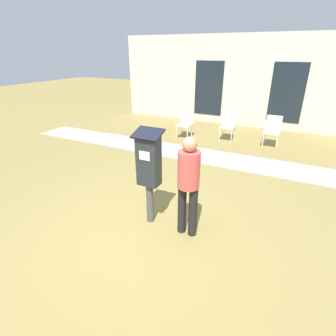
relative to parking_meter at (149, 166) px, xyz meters
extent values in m
plane|color=olive|center=(0.07, -0.40, -1.02)|extent=(40.00, 40.00, 0.00)
cube|color=#A3A099|center=(0.07, 3.22, -1.01)|extent=(12.00, 1.10, 0.02)
cube|color=silver|center=(0.07, 7.03, 0.58)|extent=(10.00, 0.24, 3.20)
cube|color=#19232D|center=(-1.33, 6.90, 0.28)|extent=(1.10, 0.02, 2.00)
cube|color=#19232D|center=(1.47, 6.90, 0.28)|extent=(1.10, 0.02, 2.00)
cylinder|color=#4C4C4C|center=(0.00, 0.00, -0.67)|extent=(0.12, 0.12, 0.70)
cube|color=#23282D|center=(0.00, 0.00, 0.08)|extent=(0.34, 0.22, 0.80)
cube|color=silver|center=(0.00, -0.12, 0.20)|extent=(0.18, 0.01, 0.14)
cube|color=black|center=(0.00, 0.00, 0.51)|extent=(0.44, 0.31, 0.12)
cylinder|color=black|center=(0.58, -0.02, -0.61)|extent=(0.13, 0.13, 0.82)
cylinder|color=black|center=(0.76, -0.02, -0.61)|extent=(0.13, 0.13, 0.82)
cylinder|color=#D14C47|center=(0.67, -0.02, 0.08)|extent=(0.32, 0.32, 0.55)
sphere|color=tan|center=(0.67, -0.02, 0.46)|extent=(0.21, 0.21, 0.21)
cylinder|color=white|center=(-1.50, 4.32, -0.81)|extent=(0.03, 0.03, 0.42)
cylinder|color=white|center=(-1.12, 4.32, -0.81)|extent=(0.03, 0.03, 0.42)
cylinder|color=white|center=(-1.50, 4.70, -0.81)|extent=(0.03, 0.03, 0.42)
cylinder|color=white|center=(-1.12, 4.70, -0.81)|extent=(0.03, 0.03, 0.42)
cube|color=white|center=(-1.31, 4.51, -0.58)|extent=(0.44, 0.44, 0.04)
cube|color=white|center=(-1.31, 4.71, -0.34)|extent=(0.44, 0.04, 0.44)
cylinder|color=white|center=(-0.18, 4.70, -0.81)|extent=(0.03, 0.03, 0.42)
cylinder|color=white|center=(0.20, 4.70, -0.81)|extent=(0.03, 0.03, 0.42)
cylinder|color=white|center=(-0.18, 5.08, -0.81)|extent=(0.03, 0.03, 0.42)
cylinder|color=white|center=(0.20, 5.08, -0.81)|extent=(0.03, 0.03, 0.42)
cube|color=white|center=(0.01, 4.89, -0.58)|extent=(0.44, 0.44, 0.04)
cube|color=white|center=(0.01, 5.09, -0.34)|extent=(0.44, 0.04, 0.44)
cylinder|color=white|center=(1.15, 4.67, -0.81)|extent=(0.03, 0.03, 0.42)
cylinder|color=white|center=(1.53, 4.67, -0.81)|extent=(0.03, 0.03, 0.42)
cylinder|color=white|center=(1.15, 5.05, -0.81)|extent=(0.03, 0.03, 0.42)
cylinder|color=white|center=(1.53, 5.05, -0.81)|extent=(0.03, 0.03, 0.42)
cube|color=white|center=(1.34, 4.86, -0.58)|extent=(0.44, 0.44, 0.04)
cube|color=white|center=(1.34, 5.07, -0.34)|extent=(0.44, 0.04, 0.44)
camera|label=1|loc=(1.90, -3.18, 1.62)|focal=28.00mm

